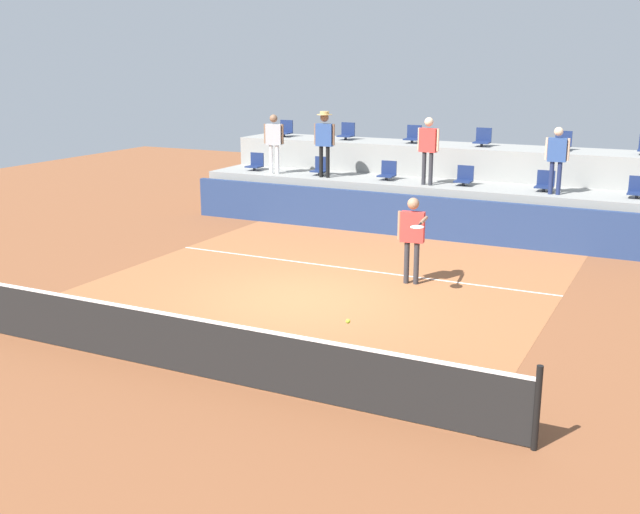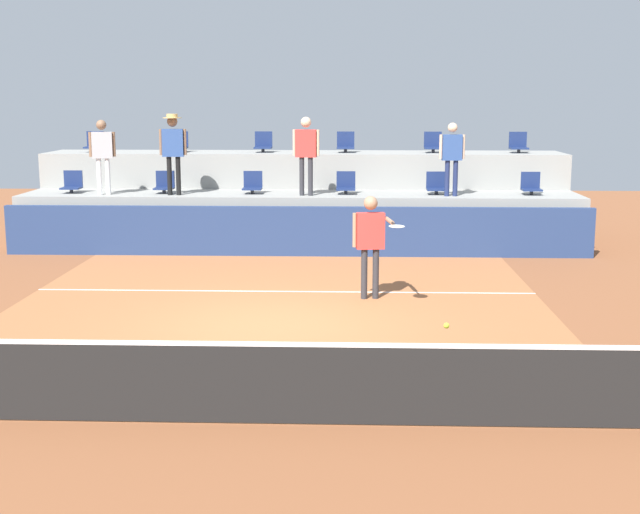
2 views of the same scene
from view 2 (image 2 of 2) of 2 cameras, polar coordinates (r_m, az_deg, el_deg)
The scene contains 25 objects.
ground_plane at distance 13.17m, azimuth -3.18°, elevation -4.64°, with size 40.00×40.00×0.00m, color brown.
court_inner_paint at distance 14.14m, azimuth -2.81°, elevation -3.57°, with size 9.00×10.00×0.01m, color #A36038.
court_service_line at distance 15.49m, azimuth -2.38°, elevation -2.30°, with size 9.00×0.06×0.00m, color silver.
tennis_net at distance 9.22m, azimuth -5.49°, elevation -8.13°, with size 10.48×0.08×1.07m.
sponsor_backboard at distance 18.92m, azimuth -1.55°, elevation 1.72°, with size 13.00×0.16×1.10m, color navy.
seating_tier_lower at distance 20.19m, azimuth -1.32°, elevation 2.49°, with size 13.00×1.80×1.25m, color gray.
seating_tier_upper at distance 21.92m, azimuth -1.05°, elevation 4.25°, with size 13.00×1.80×2.10m, color gray.
stadium_chair_lower_far_left at distance 21.04m, azimuth -16.16°, elevation 4.71°, with size 0.44×0.40×0.52m.
stadium_chair_lower_left at distance 20.46m, azimuth -10.30°, elevation 4.80°, with size 0.44×0.40×0.52m.
stadium_chair_lower_mid_left at distance 20.12m, azimuth -4.51°, elevation 4.84°, with size 0.44×0.40×0.52m.
stadium_chair_lower_mid_right at distance 19.99m, azimuth 1.73°, elevation 4.83°, with size 0.44×0.40×0.52m.
stadium_chair_lower_right at distance 20.09m, azimuth 7.73°, elevation 4.77°, with size 0.44×0.40×0.52m.
stadium_chair_lower_far_right at distance 20.42m, azimuth 13.86°, elevation 4.65°, with size 0.44×0.40×0.52m.
stadium_chair_upper_far_left at distance 22.68m, azimuth -14.77°, elevation 7.32°, with size 0.44×0.40×0.52m.
stadium_chair_upper_left at distance 22.16m, azimuth -9.37°, elevation 7.46°, with size 0.44×0.40×0.52m.
stadium_chair_upper_mid_left at distance 21.84m, azimuth -3.80°, elevation 7.53°, with size 0.44×0.40×0.52m.
stadium_chair_upper_mid_right at distance 21.72m, azimuth 1.71°, elevation 7.53°, with size 0.44×0.40×0.52m.
stadium_chair_upper_right at distance 21.82m, azimuth 7.53°, elevation 7.46°, with size 0.44×0.40×0.52m.
stadium_chair_upper_far_right at distance 22.12m, azimuth 13.06°, elevation 7.32°, with size 0.44×0.40×0.52m.
tennis_player at distance 14.73m, azimuth 3.42°, elevation 1.40°, with size 0.86×1.21×1.80m.
spectator_leaning_on_rail at distance 20.36m, azimuth -14.28°, elevation 6.93°, with size 0.60×0.27×1.71m.
spectator_with_hat at distance 19.96m, azimuth -9.76°, elevation 7.37°, with size 0.62×0.46×1.85m.
spectator_in_white at distance 19.57m, azimuth -0.93°, elevation 7.27°, with size 0.62×0.27×1.78m.
spectator_in_grey at distance 19.68m, azimuth 8.77°, elevation 6.90°, with size 0.58×0.23×1.65m.
tennis_ball at distance 10.09m, azimuth 8.41°, elevation -4.54°, with size 0.07×0.07×0.07m.
Camera 2 is at (1.19, -12.66, 3.44)m, focal length 48.10 mm.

